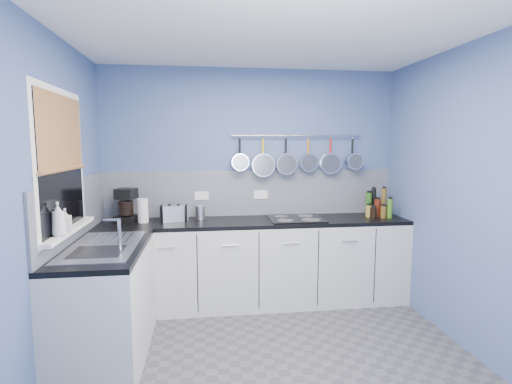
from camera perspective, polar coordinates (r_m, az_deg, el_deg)
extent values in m
cube|color=#47474C|center=(3.29, 2.84, -24.00)|extent=(3.20, 3.00, 0.02)
cube|color=white|center=(2.94, 3.16, 23.24)|extent=(3.20, 3.00, 0.02)
cube|color=#475B8D|center=(4.34, -0.67, 1.22)|extent=(3.20, 0.02, 2.50)
cube|color=#475B8D|center=(1.44, 14.31, -10.85)|extent=(3.20, 0.02, 2.50)
cube|color=#475B8D|center=(3.01, -28.72, -2.19)|extent=(0.02, 3.00, 2.50)
cube|color=#475B8D|center=(3.53, 29.65, -1.03)|extent=(0.02, 3.00, 2.50)
cube|color=#8E929F|center=(4.33, -0.64, -0.13)|extent=(3.20, 0.02, 0.50)
cube|color=#8E929F|center=(3.58, -24.86, -2.27)|extent=(0.02, 1.80, 0.50)
cube|color=silver|center=(4.20, -0.14, -10.41)|extent=(3.20, 0.60, 0.86)
cube|color=black|center=(4.09, -0.14, -4.38)|extent=(3.20, 0.60, 0.04)
cube|color=silver|center=(3.41, -20.98, -15.08)|extent=(0.60, 1.20, 0.86)
cube|color=black|center=(3.27, -21.32, -7.75)|extent=(0.60, 1.20, 0.04)
cube|color=white|center=(3.25, -26.56, 3.86)|extent=(0.01, 1.00, 1.10)
cube|color=black|center=(3.25, -26.48, 3.87)|extent=(0.01, 0.90, 1.00)
cube|color=brown|center=(3.25, -26.56, 7.83)|extent=(0.01, 0.90, 0.55)
cube|color=white|center=(3.31, -25.66, -5.05)|extent=(0.10, 0.98, 0.03)
cube|color=silver|center=(3.27, -21.34, -7.34)|extent=(0.50, 0.95, 0.01)
cube|color=white|center=(4.29, -7.93, -0.54)|extent=(0.15, 0.01, 0.09)
cube|color=white|center=(4.33, 0.70, -0.39)|extent=(0.15, 0.01, 0.09)
cylinder|color=silver|center=(4.35, 6.03, 8.18)|extent=(1.45, 0.02, 0.02)
imported|color=white|center=(3.04, -26.93, -3.56)|extent=(0.11, 0.11, 0.24)
imported|color=white|center=(3.17, -26.09, -3.72)|extent=(0.09, 0.09, 0.17)
cylinder|color=white|center=(4.10, -16.19, -2.63)|extent=(0.11, 0.11, 0.24)
cube|color=silver|center=(4.11, -11.88, -3.03)|extent=(0.29, 0.21, 0.16)
cylinder|color=silver|center=(4.14, -8.15, -3.00)|extent=(0.12, 0.12, 0.15)
cube|color=black|center=(4.15, 5.82, -3.89)|extent=(0.56, 0.49, 0.01)
cylinder|color=brown|center=(4.59, 18.13, -1.34)|extent=(0.05, 0.05, 0.30)
cylinder|color=black|center=(4.57, 16.76, -1.38)|extent=(0.06, 0.06, 0.29)
cylinder|color=#265919|center=(4.52, 16.11, -1.69)|extent=(0.07, 0.07, 0.25)
cylinder|color=#8C5914|center=(4.52, 18.58, -2.73)|extent=(0.06, 0.06, 0.10)
cylinder|color=#4C190C|center=(4.46, 17.31, -2.24)|extent=(0.07, 0.07, 0.19)
cylinder|color=olive|center=(4.43, 16.13, -2.69)|extent=(0.06, 0.06, 0.13)
cylinder|color=#3F721E|center=(4.42, 18.97, -2.28)|extent=(0.06, 0.06, 0.21)
cylinder|color=brown|center=(4.40, 18.10, -2.80)|extent=(0.06, 0.06, 0.13)
cylinder|color=black|center=(4.36, 16.76, -2.94)|extent=(0.07, 0.07, 0.11)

